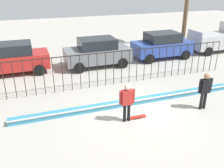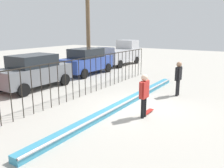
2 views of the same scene
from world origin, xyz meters
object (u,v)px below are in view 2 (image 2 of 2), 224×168
parked_car_blue (86,61)px  camera_operator (178,76)px  skateboarder (144,92)px  pickup_truck (121,54)px  skateboard (148,112)px  parked_car_gray (33,71)px

parked_car_blue → camera_operator: bearing=-107.2°
skateboarder → camera_operator: bearing=-35.8°
camera_operator → parked_car_blue: 7.88m
skateboarder → parked_car_blue: bearing=18.5°
skateboarder → pickup_truck: pickup_truck is taller
skateboard → parked_car_blue: parked_car_blue is taller
parked_car_gray → parked_car_blue: 5.03m
parked_car_blue → pickup_truck: pickup_truck is taller
skateboard → parked_car_blue: (5.37, 7.35, 0.91)m
skateboarder → camera_operator: 3.67m
camera_operator → parked_car_gray: bearing=-53.0°
skateboard → camera_operator: (3.17, -0.21, 0.97)m
parked_car_gray → camera_operator: bearing=-72.6°
skateboarder → parked_car_gray: 7.23m
skateboarder → parked_car_blue: parked_car_blue is taller
skateboarder → parked_car_blue: 9.44m
camera_operator → pickup_truck: 10.94m
camera_operator → parked_car_blue: size_ratio=0.40×
skateboard → parked_car_gray: size_ratio=0.19×
skateboarder → parked_car_blue: (5.87, 7.39, -0.03)m
skateboard → camera_operator: size_ratio=0.46×
skateboard → pickup_truck: (10.87, 7.56, 0.98)m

